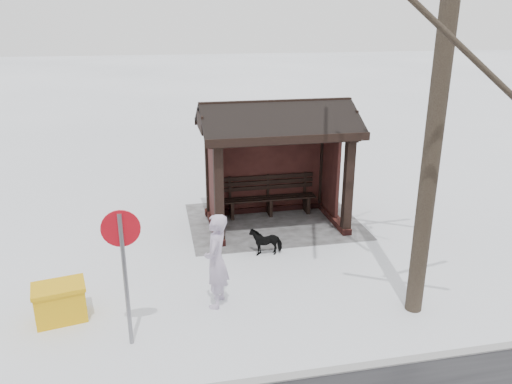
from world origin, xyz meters
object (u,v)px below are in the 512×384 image
dog (266,241)px  grit_bin (60,302)px  road_sign (123,249)px  pedestrian (216,261)px  bus_shelter (275,138)px

dog → grit_bin: 4.34m
road_sign → dog: bearing=-136.0°
pedestrian → road_sign: 1.87m
grit_bin → road_sign: road_sign is taller
grit_bin → road_sign: bearing=131.6°
dog → grit_bin: grit_bin is taller
dog → bus_shelter: bearing=160.9°
bus_shelter → dog: bus_shelter is taller
pedestrian → road_sign: (1.48, 0.84, 0.77)m
grit_bin → dog: bearing=-167.0°
bus_shelter → grit_bin: 5.99m
bus_shelter → dog: 2.58m
dog → road_sign: road_sign is taller
bus_shelter → dog: size_ratio=5.23×
grit_bin → road_sign: size_ratio=0.42×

